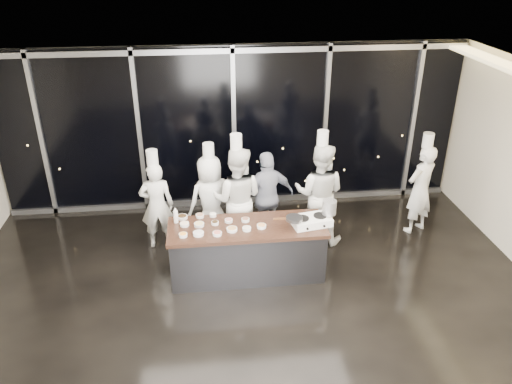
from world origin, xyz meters
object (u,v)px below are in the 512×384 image
chef_left (211,199)px  chef_right (319,193)px  chef_center (237,198)px  chef_side (420,188)px  guest (267,197)px  frying_pan (294,219)px  stove (311,221)px  chef_far_left (157,204)px  stock_pot (329,207)px  demo_counter (247,250)px

chef_left → chef_right: chef_right is taller
chef_center → chef_side: chef_center is taller
chef_side → chef_left: bearing=-27.5°
guest → chef_right: size_ratio=0.81×
frying_pan → chef_left: chef_left is taller
stove → chef_right: size_ratio=0.32×
chef_left → chef_side: chef_side is taller
chef_right → chef_far_left: bearing=20.0°
stock_pot → guest: size_ratio=0.13×
stove → chef_side: bearing=15.3°
guest → chef_side: 2.78m
chef_right → chef_left: bearing=17.4°
stock_pot → stove: bearing=-168.0°
stove → chef_left: 1.92m
chef_left → guest: chef_left is taller
stove → chef_side: (2.25, 1.08, -0.10)m
stock_pot → chef_center: size_ratio=0.11×
chef_far_left → chef_side: chef_side is taller
stock_pot → chef_side: chef_side is taller
frying_pan → chef_side: (2.54, 1.16, -0.20)m
stove → chef_center: (-1.08, 0.93, -0.02)m
chef_far_left → chef_right: size_ratio=0.88×
demo_counter → frying_pan: 0.94m
chef_far_left → chef_left: size_ratio=0.97×
frying_pan → chef_right: chef_right is taller
stock_pot → guest: (-0.83, 1.04, -0.31)m
guest → chef_right: bearing=156.7°
frying_pan → chef_far_left: size_ratio=0.26×
stock_pot → chef_left: 2.15m
chef_far_left → guest: size_ratio=1.08×
demo_counter → chef_right: bearing=34.4°
demo_counter → chef_side: (3.25, 1.02, 0.41)m
stock_pot → chef_right: chef_right is taller
frying_pan → stock_pot: bearing=2.6°
guest → chef_center: bearing=1.4°
guest → demo_counter: bearing=49.6°
demo_counter → chef_right: 1.72m
stove → chef_right: bearing=59.6°
chef_far_left → chef_side: 4.70m
demo_counter → chef_left: chef_left is taller
stock_pot → chef_right: (0.07, 0.93, -0.22)m
stock_pot → chef_center: bearing=147.8°
chef_left → guest: size_ratio=1.11×
frying_pan → chef_far_left: (-2.16, 1.17, -0.24)m
chef_side → chef_far_left: bearing=-26.6°
demo_counter → chef_far_left: (-1.45, 1.04, 0.36)m
stock_pot → chef_far_left: (-2.75, 1.03, -0.33)m
frying_pan → chef_center: (-0.79, 1.00, -0.12)m
frying_pan → guest: guest is taller
stock_pot → chef_side: 2.22m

